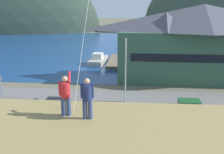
# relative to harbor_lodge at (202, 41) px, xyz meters

# --- Properties ---
(ground_plane) EXTENTS (600.00, 600.00, 0.00)m
(ground_plane) POSITION_rel_harbor_lodge_xyz_m (-13.04, -21.85, -6.05)
(ground_plane) COLOR #66604C
(parking_lot_pad) EXTENTS (40.00, 20.00, 0.10)m
(parking_lot_pad) POSITION_rel_harbor_lodge_xyz_m (-13.04, -16.85, -6.00)
(parking_lot_pad) COLOR slate
(parking_lot_pad) RESTS_ON ground
(bay_water) EXTENTS (360.00, 84.00, 0.03)m
(bay_water) POSITION_rel_harbor_lodge_xyz_m (-13.04, 38.15, -6.04)
(bay_water) COLOR navy
(bay_water) RESTS_ON ground
(harbor_lodge) EXTENTS (26.46, 10.10, 11.42)m
(harbor_lodge) POSITION_rel_harbor_lodge_xyz_m (0.00, 0.00, 0.00)
(harbor_lodge) COLOR #38604C
(harbor_lodge) RESTS_ON ground
(wharf_dock) EXTENTS (3.20, 13.56, 0.70)m
(wharf_dock) POSITION_rel_harbor_lodge_xyz_m (-13.62, 12.21, -5.70)
(wharf_dock) COLOR #70604C
(wharf_dock) RESTS_ON ground
(moored_boat_wharfside) EXTENTS (3.28, 8.64, 2.16)m
(moored_boat_wharfside) POSITION_rel_harbor_lodge_xyz_m (-17.35, 11.47, -5.33)
(moored_boat_wharfside) COLOR #A8A399
(moored_boat_wharfside) RESTS_ON ground
(parked_car_back_row_left) EXTENTS (4.28, 2.22, 1.82)m
(parked_car_back_row_left) POSITION_rel_harbor_lodge_xyz_m (-4.65, -15.49, -4.99)
(parked_car_back_row_left) COLOR #236633
(parked_car_back_row_left) RESTS_ON parking_lot_pad
(parked_car_front_row_end) EXTENTS (4.25, 2.15, 1.82)m
(parked_car_front_row_end) POSITION_rel_harbor_lodge_xyz_m (-17.97, -16.23, -4.99)
(parked_car_front_row_end) COLOR black
(parked_car_front_row_end) RESTS_ON parking_lot_pad
(parked_car_front_row_red) EXTENTS (4.26, 2.16, 1.82)m
(parked_car_front_row_red) POSITION_rel_harbor_lodge_xyz_m (-12.31, -21.21, -4.99)
(parked_car_front_row_red) COLOR red
(parked_car_front_row_red) RESTS_ON parking_lot_pad
(parking_light_pole) EXTENTS (0.24, 0.78, 7.39)m
(parking_light_pole) POSITION_rel_harbor_lodge_xyz_m (-11.08, -11.30, -1.71)
(parking_light_pole) COLOR #ADADB2
(parking_light_pole) RESTS_ON parking_lot_pad
(person_kite_flyer) EXTENTS (0.52, 0.70, 1.86)m
(person_kite_flyer) POSITION_rel_harbor_lodge_xyz_m (-13.00, -30.61, 1.21)
(person_kite_flyer) COLOR #384770
(person_kite_flyer) RESTS_ON grassy_hill_foreground
(person_companion) EXTENTS (0.55, 0.40, 1.74)m
(person_companion) POSITION_rel_harbor_lodge_xyz_m (-12.02, -30.90, 1.19)
(person_companion) COLOR #384770
(person_companion) RESTS_ON grassy_hill_foreground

